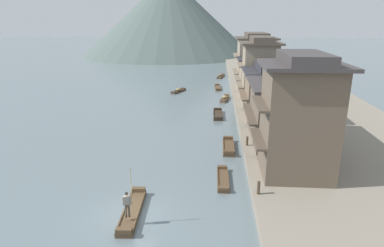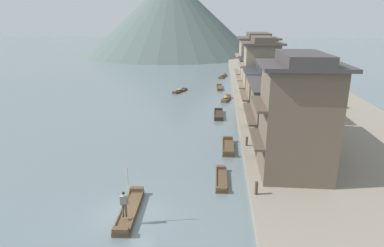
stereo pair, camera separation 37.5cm
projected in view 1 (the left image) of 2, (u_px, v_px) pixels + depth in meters
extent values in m
plane|color=slate|center=(133.00, 215.00, 20.60)|extent=(400.00, 400.00, 0.00)
cube|color=gray|center=(297.00, 100.00, 47.91)|extent=(18.00, 110.00, 0.65)
cube|color=brown|center=(132.00, 212.00, 20.70)|extent=(1.23, 4.97, 0.29)
cube|color=brown|center=(139.00, 190.00, 22.82)|extent=(0.91, 0.40, 0.26)
cube|color=brown|center=(124.00, 231.00, 18.41)|extent=(0.91, 0.40, 0.26)
cube|color=brown|center=(125.00, 209.00, 20.65)|extent=(0.29, 4.42, 0.08)
cube|color=brown|center=(139.00, 209.00, 20.63)|extent=(0.29, 4.42, 0.08)
cube|color=black|center=(126.00, 216.00, 19.47)|extent=(0.16, 0.24, 0.05)
cylinder|color=#4C473D|center=(126.00, 210.00, 19.30)|extent=(0.11, 0.11, 0.78)
cube|color=black|center=(129.00, 216.00, 19.51)|extent=(0.16, 0.24, 0.05)
cylinder|color=#4C473D|center=(129.00, 210.00, 19.34)|extent=(0.11, 0.11, 0.78)
cube|color=gray|center=(127.00, 200.00, 19.13)|extent=(0.37, 0.29, 0.52)
cylinder|color=gray|center=(123.00, 201.00, 19.16)|extent=(0.08, 0.08, 0.56)
cylinder|color=gray|center=(131.00, 200.00, 19.25)|extent=(0.08, 0.08, 0.56)
sphere|color=tan|center=(126.00, 194.00, 19.01)|extent=(0.20, 0.20, 0.20)
sphere|color=black|center=(126.00, 194.00, 18.99)|extent=(0.18, 0.18, 0.18)
cylinder|color=tan|center=(132.00, 192.00, 19.15)|extent=(0.04, 0.04, 3.00)
cube|color=brown|center=(228.00, 147.00, 31.02)|extent=(1.06, 3.99, 0.30)
cube|color=brown|center=(228.00, 138.00, 32.68)|extent=(0.93, 0.37, 0.27)
cube|color=brown|center=(229.00, 152.00, 29.18)|extent=(0.93, 0.37, 0.27)
cube|color=brown|center=(223.00, 145.00, 31.00)|extent=(0.11, 3.48, 0.08)
cube|color=brown|center=(234.00, 146.00, 30.92)|extent=(0.11, 3.48, 0.08)
cube|color=brown|center=(218.00, 88.00, 57.64)|extent=(1.18, 4.25, 0.23)
cube|color=brown|center=(217.00, 84.00, 59.44)|extent=(0.89, 0.40, 0.21)
cube|color=brown|center=(218.00, 89.00, 55.71)|extent=(0.89, 0.40, 0.21)
cube|color=brown|center=(215.00, 87.00, 57.61)|extent=(0.27, 3.71, 0.08)
cube|color=brown|center=(220.00, 87.00, 57.59)|extent=(0.27, 3.71, 0.08)
cube|color=#423328|center=(178.00, 91.00, 54.97)|extent=(2.20, 3.69, 0.21)
cube|color=#423328|center=(183.00, 88.00, 56.34)|extent=(0.83, 0.63, 0.19)
cube|color=#423328|center=(173.00, 92.00, 53.49)|extent=(0.83, 0.63, 0.19)
cube|color=#423328|center=(176.00, 90.00, 55.10)|extent=(1.31, 2.93, 0.08)
cube|color=#423328|center=(180.00, 91.00, 54.77)|extent=(1.31, 2.93, 0.08)
ellipsoid|color=olive|center=(178.00, 89.00, 54.88)|extent=(1.10, 1.26, 0.41)
cube|color=brown|center=(223.00, 180.00, 24.89)|extent=(0.88, 3.79, 0.23)
cube|color=brown|center=(222.00, 167.00, 26.48)|extent=(0.76, 0.37, 0.20)
cube|color=brown|center=(224.00, 188.00, 23.17)|extent=(0.76, 0.37, 0.20)
cube|color=brown|center=(218.00, 178.00, 24.86)|extent=(0.11, 3.28, 0.08)
cube|color=brown|center=(228.00, 178.00, 24.82)|extent=(0.11, 3.28, 0.08)
cube|color=brown|center=(225.00, 99.00, 49.45)|extent=(1.54, 3.82, 0.29)
cube|color=brown|center=(227.00, 95.00, 50.95)|extent=(0.78, 0.50, 0.26)
cube|color=brown|center=(223.00, 100.00, 47.80)|extent=(0.78, 0.50, 0.26)
cube|color=brown|center=(222.00, 98.00, 49.49)|extent=(0.73, 3.18, 0.08)
cube|color=brown|center=(227.00, 98.00, 49.31)|extent=(0.73, 3.18, 0.08)
ellipsoid|color=olive|center=(225.00, 97.00, 49.35)|extent=(0.91, 1.13, 0.40)
cube|color=#33281E|center=(218.00, 115.00, 41.42)|extent=(1.18, 4.32, 0.26)
cube|color=#33281E|center=(218.00, 109.00, 43.25)|extent=(1.00, 0.38, 0.24)
cube|color=#33281E|center=(218.00, 118.00, 39.43)|extent=(1.00, 0.38, 0.24)
cube|color=#33281E|center=(214.00, 114.00, 41.39)|extent=(0.14, 3.81, 0.08)
cube|color=#33281E|center=(222.00, 114.00, 41.34)|extent=(0.14, 3.81, 0.08)
cube|color=brown|center=(221.00, 76.00, 68.97)|extent=(1.78, 4.81, 0.20)
cube|color=brown|center=(222.00, 74.00, 70.95)|extent=(0.92, 0.51, 0.18)
cube|color=brown|center=(219.00, 77.00, 66.88)|extent=(0.92, 0.51, 0.18)
cube|color=brown|center=(219.00, 76.00, 69.04)|extent=(0.82, 4.16, 0.08)
cube|color=brown|center=(223.00, 76.00, 68.83)|extent=(0.82, 4.16, 0.08)
ellipsoid|color=brown|center=(221.00, 75.00, 68.87)|extent=(1.07, 1.35, 0.48)
cube|color=brown|center=(298.00, 122.00, 23.63)|extent=(4.75, 4.58, 7.80)
cube|color=#4D4135|center=(258.00, 139.00, 24.21)|extent=(0.70, 4.58, 0.16)
cube|color=#4D4135|center=(260.00, 104.00, 23.43)|extent=(0.70, 4.58, 0.16)
cube|color=#3D3838|center=(304.00, 65.00, 22.42)|extent=(5.65, 5.48, 0.24)
cube|color=#3D3838|center=(305.00, 58.00, 22.28)|extent=(2.85, 5.48, 0.70)
cube|color=brown|center=(284.00, 114.00, 30.42)|extent=(5.51, 7.26, 5.20)
cube|color=#4D4135|center=(250.00, 113.00, 30.63)|extent=(0.70, 7.26, 0.16)
cube|color=#3D3838|center=(287.00, 84.00, 29.60)|extent=(6.41, 8.16, 0.24)
cube|color=#3D3838|center=(287.00, 79.00, 29.46)|extent=(3.31, 8.16, 0.70)
cube|color=#75604C|center=(270.00, 95.00, 37.77)|extent=(5.23, 5.56, 5.20)
cube|color=brown|center=(243.00, 95.00, 37.97)|extent=(0.70, 5.56, 0.16)
cube|color=#2D2D33|center=(272.00, 71.00, 36.95)|extent=(6.13, 6.46, 0.24)
cube|color=#2D2D33|center=(272.00, 67.00, 36.81)|extent=(3.14, 6.46, 0.70)
cube|color=gray|center=(259.00, 75.00, 43.20)|extent=(4.16, 4.59, 7.80)
cube|color=#6E6151|center=(240.00, 85.00, 43.76)|extent=(0.70, 4.59, 0.16)
cube|color=#6E6151|center=(241.00, 65.00, 42.98)|extent=(0.70, 4.59, 0.16)
cube|color=#4C4238|center=(261.00, 43.00, 42.00)|extent=(5.06, 5.49, 0.24)
cube|color=#4C4238|center=(261.00, 39.00, 41.86)|extent=(2.49, 5.49, 0.70)
cube|color=gray|center=(260.00, 78.00, 48.49)|extent=(5.79, 4.84, 5.20)
cube|color=#6E6151|center=(238.00, 78.00, 48.72)|extent=(0.70, 4.84, 0.16)
cube|color=#2D2D33|center=(261.00, 59.00, 47.68)|extent=(6.69, 5.74, 0.24)
cube|color=#2D2D33|center=(262.00, 56.00, 47.53)|extent=(3.48, 5.74, 0.70)
cube|color=gray|center=(255.00, 64.00, 54.04)|extent=(5.43, 6.27, 7.80)
cube|color=#6E6151|center=(235.00, 72.00, 54.64)|extent=(0.70, 6.27, 0.16)
cube|color=#6E6151|center=(236.00, 55.00, 53.86)|extent=(0.70, 6.27, 0.16)
cube|color=#4C4238|center=(256.00, 38.00, 52.83)|extent=(6.33, 7.17, 0.24)
cube|color=#4C4238|center=(256.00, 35.00, 52.69)|extent=(3.26, 7.17, 0.70)
cylinder|color=#473828|center=(259.00, 188.00, 21.67)|extent=(0.20, 0.20, 0.90)
cylinder|color=#473828|center=(247.00, 141.00, 30.01)|extent=(0.20, 0.20, 0.83)
cone|color=#4C5B56|center=(169.00, 15.00, 108.98)|extent=(55.57, 55.57, 24.81)
cone|color=#4C5B56|center=(168.00, 30.00, 137.44)|extent=(39.18, 39.18, 13.80)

